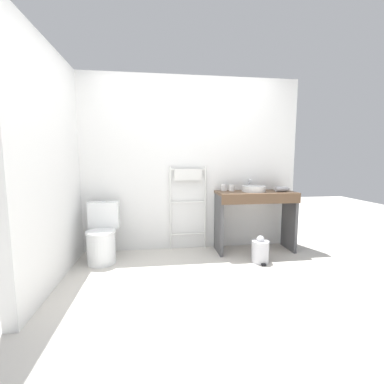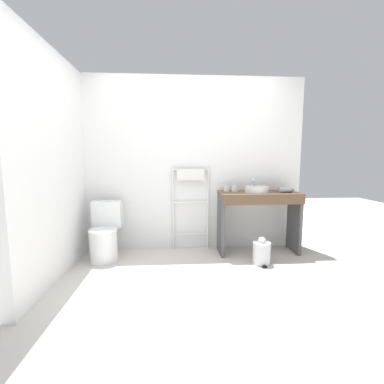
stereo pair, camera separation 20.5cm
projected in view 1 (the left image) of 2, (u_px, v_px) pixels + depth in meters
ground_plane at (205, 296)px, 2.42m from camera, size 12.00×12.00×0.00m
wall_back at (188, 165)px, 3.67m from camera, size 3.17×0.12×2.42m
wall_side at (54, 166)px, 2.74m from camera, size 0.12×2.03×2.42m
toilet at (102, 237)px, 3.22m from camera, size 0.38×0.49×0.74m
towel_radiator at (188, 190)px, 3.60m from camera, size 0.53×0.06×1.19m
vanity_counter at (255, 210)px, 3.56m from camera, size 1.07×0.46×0.84m
sink_basin at (254, 189)px, 3.54m from camera, size 0.32×0.32×0.08m
faucet at (249, 183)px, 3.70m from camera, size 0.02×0.10×0.16m
cup_near_wall at (224, 188)px, 3.62m from camera, size 0.08×0.08×0.09m
cup_near_edge at (232, 188)px, 3.61m from camera, size 0.08×0.08×0.09m
hair_dryer at (282, 189)px, 3.54m from camera, size 0.21×0.16×0.07m
trash_bin at (260, 251)px, 3.21m from camera, size 0.22×0.25×0.34m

